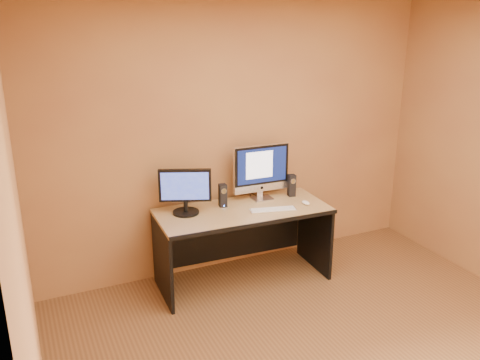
# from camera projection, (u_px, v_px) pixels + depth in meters

# --- Properties ---
(walls) EXTENTS (4.00, 4.00, 2.60)m
(walls) POSITION_uv_depth(u_px,v_px,m) (369.00, 207.00, 3.19)
(walls) COLOR #A87A43
(walls) RESTS_ON ground
(desk) EXTENTS (1.61, 0.76, 0.73)m
(desk) POSITION_uv_depth(u_px,v_px,m) (243.00, 246.00, 4.80)
(desk) COLOR tan
(desk) RESTS_ON ground
(imac) EXTENTS (0.57, 0.23, 0.55)m
(imac) POSITION_uv_depth(u_px,v_px,m) (262.00, 172.00, 4.86)
(imac) COLOR silver
(imac) RESTS_ON desk
(second_monitor) EXTENTS (0.53, 0.40, 0.42)m
(second_monitor) POSITION_uv_depth(u_px,v_px,m) (185.00, 192.00, 4.53)
(second_monitor) COLOR black
(second_monitor) RESTS_ON desk
(speaker_left) EXTENTS (0.07, 0.08, 0.22)m
(speaker_left) POSITION_uv_depth(u_px,v_px,m) (223.00, 195.00, 4.72)
(speaker_left) COLOR black
(speaker_left) RESTS_ON desk
(speaker_right) EXTENTS (0.08, 0.08, 0.22)m
(speaker_right) POSITION_uv_depth(u_px,v_px,m) (292.00, 185.00, 4.99)
(speaker_right) COLOR black
(speaker_right) RESTS_ON desk
(keyboard) EXTENTS (0.44, 0.21, 0.02)m
(keyboard) POSITION_uv_depth(u_px,v_px,m) (273.00, 210.00, 4.65)
(keyboard) COLOR silver
(keyboard) RESTS_ON desk
(mouse) EXTENTS (0.06, 0.10, 0.04)m
(mouse) POSITION_uv_depth(u_px,v_px,m) (306.00, 203.00, 4.80)
(mouse) COLOR white
(mouse) RESTS_ON desk
(cable_a) EXTENTS (0.03, 0.22, 0.01)m
(cable_a) POSITION_uv_depth(u_px,v_px,m) (255.00, 195.00, 5.04)
(cable_a) COLOR black
(cable_a) RESTS_ON desk
(cable_b) EXTENTS (0.06, 0.17, 0.01)m
(cable_b) POSITION_uv_depth(u_px,v_px,m) (251.00, 196.00, 5.01)
(cable_b) COLOR black
(cable_b) RESTS_ON desk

